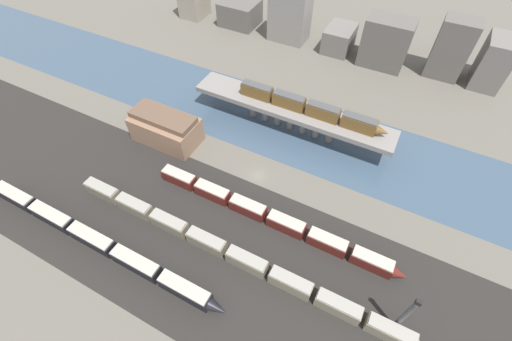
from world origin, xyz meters
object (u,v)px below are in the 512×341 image
at_px(train_yard_mid, 231,253).
at_px(signal_tower, 405,315).
at_px(train_on_bridge, 309,107).
at_px(train_yard_far, 271,218).
at_px(warehouse_building, 166,128).
at_px(train_yard_near, 97,242).

distance_m(train_yard_mid, signal_tower, 37.19).
xyz_separation_m(train_on_bridge, train_yard_far, (4.55, -33.78, -8.03)).
height_order(train_yard_mid, warehouse_building, warehouse_building).
distance_m(train_yard_mid, train_yard_far, 13.52).
bearing_deg(warehouse_building, train_yard_far, -16.47).
xyz_separation_m(train_yard_far, signal_tower, (32.66, -10.90, 5.45)).
bearing_deg(signal_tower, train_yard_near, -168.29).
distance_m(train_on_bridge, train_yard_near, 65.43).
height_order(train_yard_mid, signal_tower, signal_tower).
bearing_deg(signal_tower, train_yard_mid, -176.92).
height_order(train_on_bridge, train_yard_far, train_on_bridge).
distance_m(warehouse_building, signal_tower, 76.52).
relative_size(train_yard_near, train_yard_mid, 0.79).
xyz_separation_m(train_yard_near, warehouse_building, (-7.21, 36.47, 2.66)).
bearing_deg(train_yard_mid, signal_tower, 3.08).
distance_m(train_yard_near, train_yard_far, 41.22).
relative_size(train_yard_near, train_yard_far, 1.06).
height_order(train_on_bridge, warehouse_building, train_on_bridge).
bearing_deg(train_yard_near, warehouse_building, 101.18).
distance_m(train_yard_far, warehouse_building, 42.15).
relative_size(train_on_bridge, train_yard_mid, 0.51).
bearing_deg(train_yard_near, train_yard_mid, 21.89).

